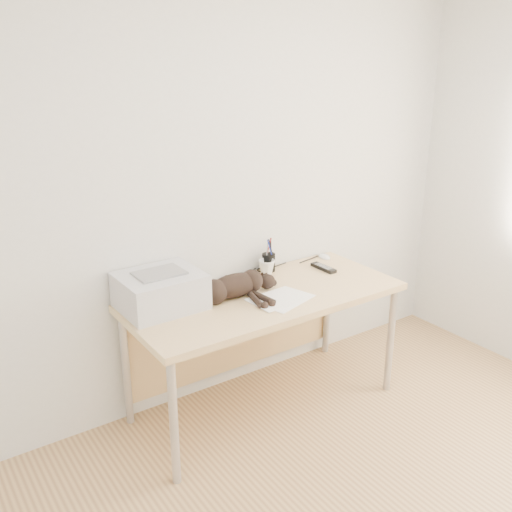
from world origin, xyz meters
TOP-DOWN VIEW (x-y plane):
  - wall_back at (0.00, 1.75)m, footprint 3.50×0.00m
  - desk at (0.00, 1.48)m, footprint 1.60×0.70m
  - printer at (-0.57, 1.56)m, footprint 0.44×0.37m
  - papers at (0.03, 1.28)m, footprint 0.38×0.30m
  - cat at (-0.19, 1.44)m, footprint 0.64×0.29m
  - mug at (0.18, 1.63)m, footprint 0.13×0.13m
  - pen_cup at (0.23, 1.68)m, footprint 0.08×0.08m
  - remote_grey at (-0.18, 1.64)m, footprint 0.08×0.18m
  - remote_black at (0.53, 1.50)m, footprint 0.06×0.19m
  - mouse at (0.69, 1.67)m, footprint 0.08×0.12m
  - cable_tangle at (0.00, 1.70)m, footprint 1.36×0.08m

SIDE VIEW (x-z plane):
  - desk at x=0.00m, z-range 0.24..0.98m
  - papers at x=0.03m, z-range 0.74..0.75m
  - cable_tangle at x=0.00m, z-range 0.74..0.75m
  - remote_grey at x=-0.18m, z-range 0.74..0.76m
  - remote_black at x=0.53m, z-range 0.74..0.76m
  - mouse at x=0.69m, z-range 0.74..0.78m
  - mug at x=0.18m, z-range 0.74..0.84m
  - pen_cup at x=0.23m, z-range 0.69..0.91m
  - cat at x=-0.19m, z-range 0.73..0.88m
  - printer at x=-0.57m, z-range 0.74..0.94m
  - wall_back at x=0.00m, z-range -0.45..3.05m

